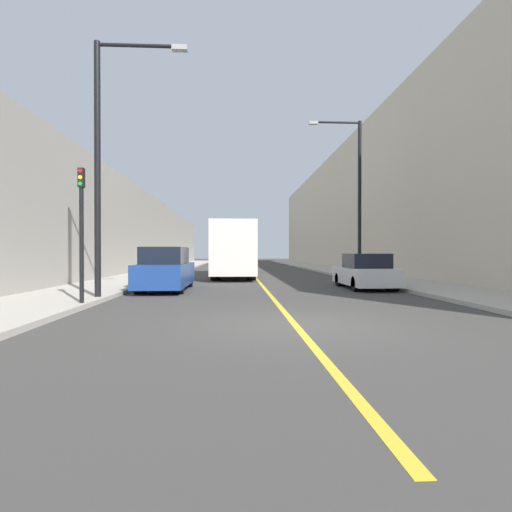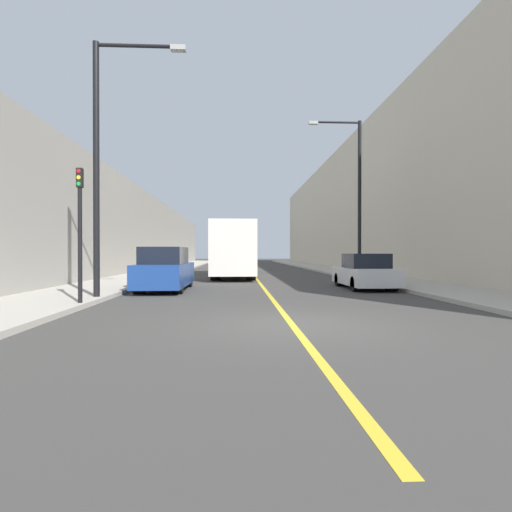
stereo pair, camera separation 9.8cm
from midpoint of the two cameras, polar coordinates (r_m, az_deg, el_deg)
name	(u,v)px [view 2 (the right image)]	position (r m, az deg, el deg)	size (l,w,h in m)	color
ground_plane	(292,324)	(8.89, 5.46, -9.71)	(200.00, 200.00, 0.00)	#3F3D3A
sidewalk_left	(175,268)	(39.13, -11.49, -1.76)	(3.40, 72.00, 0.14)	#B2AA9E
sidewalk_right	(322,268)	(39.59, 9.49, -1.73)	(3.40, 72.00, 0.14)	#B2AA9E
building_row_left	(136,234)	(39.88, -16.76, 3.08)	(4.00, 72.00, 6.83)	gray
building_row_right	(359,208)	(40.75, 14.62, 6.63)	(4.00, 72.00, 11.95)	beige
road_center_line	(249,269)	(38.71, -0.94, -1.87)	(0.16, 72.00, 0.01)	gold
bus	(234,249)	(25.99, -3.11, 0.96)	(2.57, 10.32, 3.36)	silver
parked_suv_left	(165,270)	(17.11, -12.68, -2.00)	(1.86, 4.96, 1.81)	navy
car_right_near	(365,273)	(18.16, 15.41, -2.34)	(1.85, 4.24, 1.54)	silver
street_lamp_left	(104,151)	(14.27, -20.65, 13.83)	(3.00, 0.24, 8.28)	black
street_lamp_right	(355,189)	(23.60, 14.12, 9.28)	(3.00, 0.24, 8.90)	black
traffic_light	(80,229)	(12.41, -23.64, 3.53)	(0.16, 0.18, 3.83)	black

